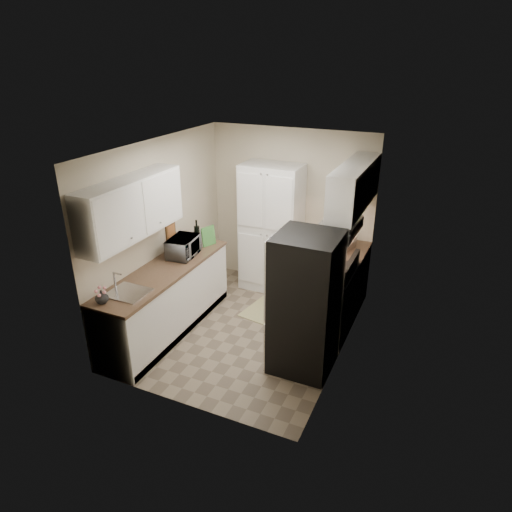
{
  "coord_description": "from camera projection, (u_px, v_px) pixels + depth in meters",
  "views": [
    {
      "loc": [
        2.29,
        -4.8,
        3.5
      ],
      "look_at": [
        0.06,
        0.15,
        1.06
      ],
      "focal_mm": 32.0,
      "sensor_mm": 36.0,
      "label": 1
    }
  ],
  "objects": [
    {
      "name": "countertop_right",
      "position": [
        344.0,
        250.0,
        6.54
      ],
      "size": [
        0.63,
        0.83,
        0.04
      ],
      "primitive_type": "cube",
      "color": "brown",
      "rests_on": "base_cabinet_right"
    },
    {
      "name": "fruit_basket",
      "position": [
        341.0,
        232.0,
        6.4
      ],
      "size": [
        0.26,
        0.26,
        0.1
      ],
      "primitive_type": null,
      "rotation": [
        0.0,
        0.0,
        0.1
      ],
      "color": "orange",
      "rests_on": "toaster_oven"
    },
    {
      "name": "cutting_board",
      "position": [
        208.0,
        236.0,
        6.59
      ],
      "size": [
        0.1,
        0.22,
        0.28
      ],
      "primitive_type": "cube",
      "rotation": [
        0.0,
        0.0,
        -0.39
      ],
      "color": "#3F8539",
      "rests_on": "countertop_left"
    },
    {
      "name": "countertop_left",
      "position": [
        164.0,
        270.0,
        5.93
      ],
      "size": [
        0.63,
        2.33,
        0.04
      ],
      "primitive_type": "cube",
      "color": "brown",
      "rests_on": "base_cabinet_left"
    },
    {
      "name": "toaster_oven",
      "position": [
        341.0,
        242.0,
        6.49
      ],
      "size": [
        0.38,
        0.44,
        0.22
      ],
      "primitive_type": "cube",
      "rotation": [
        0.0,
        0.0,
        -0.23
      ],
      "color": "#A8A8AD",
      "rests_on": "countertop_right"
    },
    {
      "name": "ground",
      "position": [
        247.0,
        329.0,
        6.29
      ],
      "size": [
        3.2,
        3.2,
        0.0
      ],
      "primitive_type": "plane",
      "color": "#7A6B56",
      "rests_on": "ground"
    },
    {
      "name": "electric_range",
      "position": [
        326.0,
        301.0,
        6.05
      ],
      "size": [
        0.71,
        0.78,
        1.13
      ],
      "color": "#B7B7BC",
      "rests_on": "ground"
    },
    {
      "name": "refrigerator",
      "position": [
        305.0,
        304.0,
        5.25
      ],
      "size": [
        0.7,
        0.72,
        1.7
      ],
      "primitive_type": "cube",
      "color": "#B7B7BC",
      "rests_on": "ground"
    },
    {
      "name": "kitchen_mat",
      "position": [
        266.0,
        309.0,
        6.78
      ],
      "size": [
        0.62,
        0.86,
        0.01
      ],
      "primitive_type": "cube",
      "rotation": [
        0.0,
        0.0,
        -0.17
      ],
      "color": "tan",
      "rests_on": "ground"
    },
    {
      "name": "microwave",
      "position": [
        183.0,
        247.0,
        6.25
      ],
      "size": [
        0.39,
        0.52,
        0.27
      ],
      "primitive_type": "imported",
      "rotation": [
        0.0,
        0.0,
        1.7
      ],
      "color": "#A3A4A7",
      "rests_on": "countertop_left"
    },
    {
      "name": "flower_vase",
      "position": [
        102.0,
        297.0,
        5.09
      ],
      "size": [
        0.19,
        0.19,
        0.16
      ],
      "primitive_type": "imported",
      "rotation": [
        0.0,
        0.0,
        -0.32
      ],
      "color": "silver",
      "rests_on": "countertop_left"
    },
    {
      "name": "pantry_cabinet",
      "position": [
        271.0,
        229.0,
        7.05
      ],
      "size": [
        0.9,
        0.55,
        2.0
      ],
      "primitive_type": "cube",
      "color": "white",
      "rests_on": "ground"
    },
    {
      "name": "wine_bottle",
      "position": [
        197.0,
        233.0,
        6.67
      ],
      "size": [
        0.08,
        0.08,
        0.32
      ],
      "primitive_type": "cylinder",
      "color": "black",
      "rests_on": "countertop_left"
    },
    {
      "name": "base_cabinet_left",
      "position": [
        167.0,
        301.0,
        6.12
      ],
      "size": [
        0.6,
        2.3,
        0.88
      ],
      "primitive_type": "cube",
      "color": "white",
      "rests_on": "ground"
    },
    {
      "name": "room_shell",
      "position": [
        245.0,
        218.0,
        5.62
      ],
      "size": [
        2.64,
        3.24,
        2.52
      ],
      "color": "beige",
      "rests_on": "ground"
    },
    {
      "name": "base_cabinet_right",
      "position": [
        342.0,
        279.0,
        6.73
      ],
      "size": [
        0.6,
        0.8,
        0.88
      ],
      "primitive_type": "cube",
      "color": "white",
      "rests_on": "ground"
    }
  ]
}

